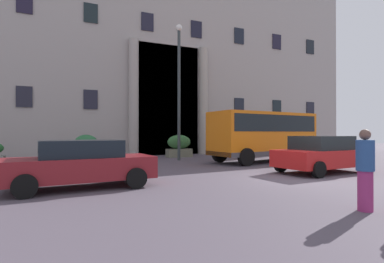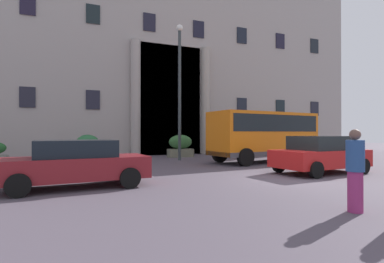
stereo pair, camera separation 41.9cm
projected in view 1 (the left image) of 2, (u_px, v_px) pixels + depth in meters
name	position (u px, v px, depth m)	size (l,w,h in m)	color
ground_plane	(295.00, 180.00, 10.72)	(80.00, 64.00, 0.12)	#524853
office_building_facade	(156.00, 52.00, 26.78)	(34.68, 9.61, 17.91)	#A19893
orange_minibus	(263.00, 133.00, 16.87)	(6.47, 3.12, 2.79)	orange
bus_stop_sign	(298.00, 136.00, 20.36)	(0.44, 0.08, 2.36)	#989D19
hedge_planter_entrance_left	(307.00, 143.00, 25.03)	(1.44, 0.87, 1.63)	slate
hedge_planter_entrance_right	(86.00, 148.00, 17.86)	(1.46, 0.98, 1.55)	slate
hedge_planter_far_west	(179.00, 146.00, 20.32)	(1.72, 0.72, 1.52)	#676A57
hedge_planter_east	(263.00, 145.00, 23.19)	(2.01, 0.95, 1.51)	gray
parked_estate_mid	(81.00, 164.00, 8.85)	(4.35, 2.17, 1.43)	maroon
white_taxi_kerbside	(321.00, 154.00, 12.33)	(4.09, 2.35, 1.53)	#B51A19
motorcycle_near_kerb	(343.00, 155.00, 16.39)	(2.09, 0.55, 0.89)	black
motorcycle_far_end	(65.00, 166.00, 10.58)	(1.94, 0.55, 0.89)	black
pedestrian_man_crossing	(365.00, 170.00, 6.26)	(0.36, 0.36, 1.73)	#9B2E6A
lamppost_plaza_centre	(179.00, 82.00, 17.98)	(0.40, 0.40, 8.24)	#313A3C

